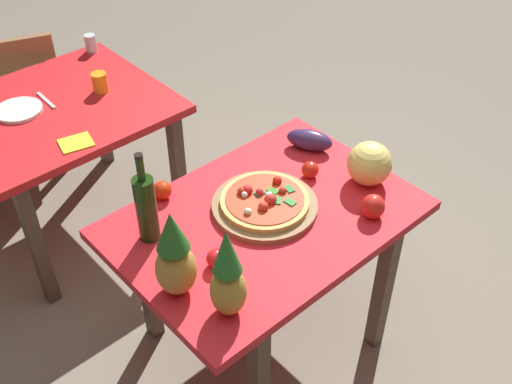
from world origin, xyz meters
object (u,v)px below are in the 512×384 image
Objects in this scene: melon at (370,164)px; dinner_plate at (19,110)px; pineapple_right at (175,257)px; pizza at (264,200)px; display_table at (265,234)px; knife_utensil at (46,100)px; napkin_folded at (76,143)px; tomato_by_bottle at (162,190)px; background_table at (61,124)px; pizza_board at (265,206)px; drinking_glass_water at (91,43)px; dining_chair at (26,91)px; eggplant at (310,140)px; wine_bottle at (146,207)px; pineapple_left at (228,277)px; drinking_glass_juice at (100,82)px; tomato_beside_pepper at (216,259)px; bell_pepper at (373,207)px; tomato_at_corner at (310,170)px.

melon is 0.81× the size of dinner_plate.
pizza is at bearing 12.68° from pineapple_right.
melon is at bearing -15.51° from display_table.
napkin_folded is (-0.07, -0.41, -0.00)m from knife_utensil.
pineapple_right reaches higher than tomato_by_bottle.
pizza is (0.24, -1.21, 0.14)m from background_table.
knife_utensil is (-0.26, 1.28, -0.01)m from pizza_board.
tomato_by_bottle is (0.24, 0.42, -0.12)m from pineapple_right.
drinking_glass_water reaches higher than napkin_folded.
eggplant is (0.54, -1.72, 0.30)m from dining_chair.
tomato_by_bottle is at bearing 42.72° from wine_bottle.
melon reaches higher than eggplant.
drinking_glass_juice is at bearing 74.28° from pineapple_left.
wine_bottle is 0.31m from tomato_beside_pepper.
drinking_glass_juice reaches higher than knife_utensil.
dining_chair is 0.71m from dinner_plate.
dinner_plate is at bearing -178.21° from knife_utensil.
melon is at bearing -20.42° from pizza.
drinking_glass_water is (0.41, 0.37, 0.15)m from background_table.
pineapple_right reaches higher than display_table.
pineapple_right is 2.44× the size of napkin_folded.
background_table is 2.82× the size of pineapple_left.
wine_bottle is 3.85× the size of drinking_glass_juice.
pineapple_left is 2.52× the size of napkin_folded.
melon is 2.39× the size of tomato_by_bottle.
wine_bottle is 1.69× the size of dinner_plate.
dining_chair is at bearing 79.77° from pineapple_right.
melon is 1.59m from knife_utensil.
pineapple_right is at bearing 110.74° from pineapple_left.
eggplant reaches higher than tomato_beside_pepper.
melon is 0.21m from bell_pepper.
wine_bottle is 0.25m from tomato_by_bottle.
pizza_board is 4.32× the size of drinking_glass_water.
pineapple_left is at bearing -96.98° from background_table.
drinking_glass_water is 0.43× the size of dinner_plate.
dining_chair is 1.90m from pizza_board.
eggplant is at bearing -13.14° from tomato_by_bottle.
pineapple_left reaches higher than pizza.
wine_bottle is at bearing 89.16° from pineapple_left.
drinking_glass_juice is 0.44× the size of dinner_plate.
drinking_glass_water is at bearing 28.06° from dinner_plate.
drinking_glass_juice is (0.25, 0.87, 0.01)m from tomato_by_bottle.
tomato_at_corner is at bearing 9.72° from pineapple_right.
pineapple_right is 1.00m from napkin_folded.
pineapple_right is 3.53× the size of drinking_glass_juice.
drinking_glass_water is (-0.23, 1.42, 0.00)m from eggplant.
eggplant is 2.85× the size of tomato_at_corner.
drinking_glass_water is at bearing 37.03° from knife_utensil.
pizza_board reaches higher than background_table.
dinner_plate is (-0.66, 1.26, -0.03)m from tomato_at_corner.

